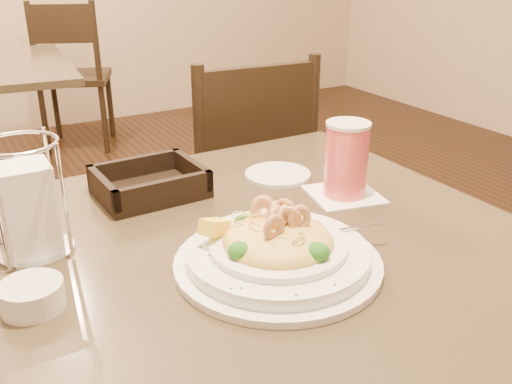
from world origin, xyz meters
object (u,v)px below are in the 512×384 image
dining_chair_near (241,187)px  drink_glass (346,160)px  main_table (261,354)px  side_plate (278,175)px  butter_ramekin (32,296)px  pasta_bowl (278,249)px  napkin_caddy (29,206)px  dining_chair_far (72,72)px  bread_basket (150,185)px

dining_chair_near → drink_glass: dining_chair_near is taller
main_table → side_plate: size_ratio=6.40×
dining_chair_near → butter_ramekin: 1.11m
pasta_bowl → drink_glass: drink_glass is taller
main_table → dining_chair_near: (0.37, 0.76, -0.02)m
napkin_caddy → butter_ramekin: (-0.03, -0.16, -0.06)m
dining_chair_near → drink_glass: size_ratio=5.91×
main_table → dining_chair_far: bearing=83.1°
pasta_bowl → butter_ramekin: pasta_bowl is taller
pasta_bowl → bread_basket: size_ratio=1.73×
main_table → bread_basket: bearing=109.0°
bread_basket → pasta_bowl: bearing=-78.8°
napkin_caddy → butter_ramekin: size_ratio=2.21×
dining_chair_near → drink_glass: bearing=82.6°
main_table → side_plate: side_plate is taller
main_table → bread_basket: size_ratio=4.39×
dining_chair_near → butter_ramekin: dining_chair_near is taller
dining_chair_far → butter_ramekin: size_ratio=10.79×
main_table → drink_glass: bearing=18.5°
dining_chair_far → pasta_bowl: size_ratio=2.63×
main_table → napkin_caddy: size_ratio=4.73×
main_table → butter_ramekin: bearing=-178.0°
drink_glass → dining_chair_far: bearing=87.6°
dining_chair_far → pasta_bowl: bearing=105.5°
dining_chair_near → napkin_caddy: bearing=45.0°
napkin_caddy → side_plate: size_ratio=1.35×
pasta_bowl → main_table: bearing=74.7°
dining_chair_near → butter_ramekin: bearing=50.2°
butter_ramekin → pasta_bowl: bearing=-12.1°
dining_chair_far → main_table: bearing=105.7°
main_table → drink_glass: size_ratio=5.72×
main_table → bread_basket: bread_basket is taller
drink_glass → bread_basket: drink_glass is taller
napkin_caddy → dining_chair_near: bearing=41.0°
pasta_bowl → napkin_caddy: 0.39m
dining_chair_far → butter_ramekin: dining_chair_far is taller
bread_basket → side_plate: 0.27m
bread_basket → butter_ramekin: 0.40m
dining_chair_near → butter_ramekin: (-0.74, -0.78, 0.28)m
dining_chair_far → bread_basket: size_ratio=4.54×
dining_chair_far → drink_glass: 2.87m
side_plate → butter_ramekin: size_ratio=1.63×
pasta_bowl → side_plate: 0.37m
dining_chair_far → side_plate: (-0.18, -2.69, 0.27)m
main_table → napkin_caddy: napkin_caddy is taller
main_table → drink_glass: drink_glass is taller
butter_ramekin → side_plate: bearing=24.0°
dining_chair_near → napkin_caddy: (-0.71, -0.62, 0.34)m
dining_chair_far → bread_basket: bearing=103.0°
dining_chair_near → drink_glass: (-0.14, -0.68, 0.34)m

